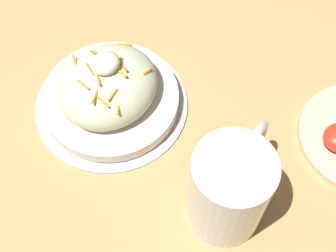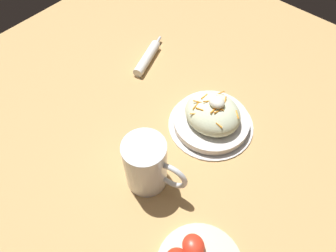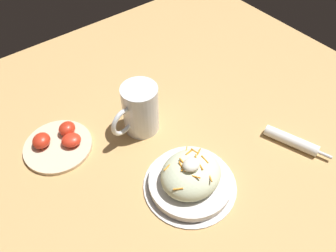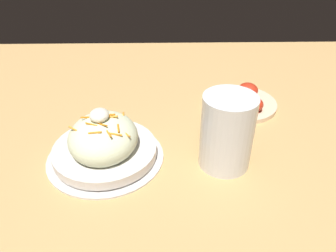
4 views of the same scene
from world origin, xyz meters
name	(u,v)px [view 4 (image 4 of 4)]	position (x,y,z in m)	size (l,w,h in m)	color
ground_plane	(144,176)	(0.00, 0.00, 0.00)	(1.43, 1.43, 0.00)	tan
salad_plate	(104,144)	(-0.06, -0.08, 0.03)	(0.23, 0.23, 0.11)	silver
beer_mug	(226,135)	(-0.04, 0.15, 0.06)	(0.15, 0.10, 0.14)	white
tomato_plate	(242,101)	(-0.25, 0.23, 0.01)	(0.18, 0.18, 0.04)	beige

